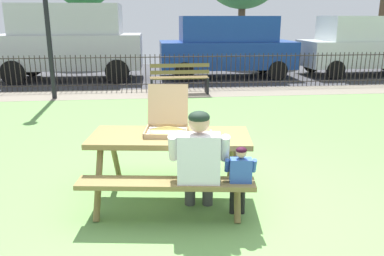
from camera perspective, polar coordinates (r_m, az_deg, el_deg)
The scene contains 13 objects.
ground at distance 6.03m, azimuth 1.17°, elevation -4.25°, with size 28.00×11.79×0.02m, color #699B50.
cobblestone_walkway at distance 11.02m, azimuth -2.29°, elevation 5.06°, with size 28.00×1.40×0.01m, color gray.
street_asphalt at distance 14.84m, azimuth -3.34°, elevation 7.84°, with size 28.00×6.34×0.01m, color #38383D.
picnic_table_foreground at distance 4.51m, azimuth -3.20°, elevation -3.10°, with size 1.98×1.70×0.79m.
pizza_box_open at distance 4.58m, azimuth -3.66°, elevation 0.70°, with size 0.55×0.62×0.52m.
pizza_slice_on_table at distance 4.52m, azimuth 1.63°, elevation -0.66°, with size 0.25×0.15×0.02m.
adult_at_table at distance 4.01m, azimuth 1.00°, elevation -4.67°, with size 0.63×0.63×1.19m.
child_at_table at distance 4.06m, azimuth 6.94°, elevation -6.83°, with size 0.33×0.33×0.83m.
iron_fence_streetside at distance 11.63m, azimuth -2.56°, elevation 8.23°, with size 22.54×0.03×1.02m.
park_bench_center at distance 10.82m, azimuth -1.82°, elevation 7.12°, with size 1.61×0.49×0.85m.
parked_car_left at distance 13.89m, azimuth -17.34°, elevation 12.06°, with size 4.73×2.13×2.46m.
parked_car_center at distance 13.92m, azimuth 5.12°, elevation 11.84°, with size 4.60×1.96×2.08m.
parked_car_right at distance 15.72m, azimuth 23.96°, elevation 11.03°, with size 4.67×2.09×2.08m.
Camera 1 is at (-0.73, -3.72, 2.06)m, focal length 36.76 mm.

